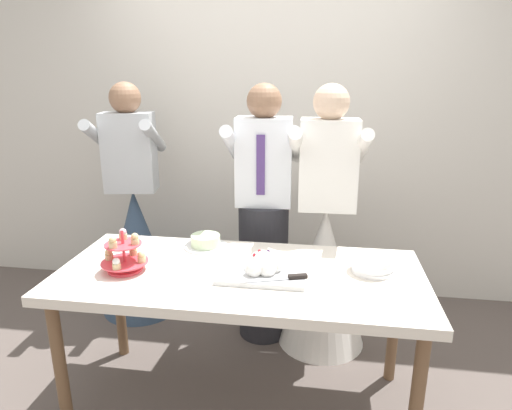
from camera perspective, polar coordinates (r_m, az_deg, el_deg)
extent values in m
plane|color=#564C47|center=(2.64, -1.89, -23.94)|extent=(8.00, 8.00, 0.00)
cube|color=beige|center=(3.43, 2.28, 12.26)|extent=(5.20, 0.10, 2.90)
cube|color=silver|center=(2.22, -2.08, -9.10)|extent=(1.80, 0.80, 0.05)
cylinder|color=brown|center=(2.44, -23.90, -18.59)|extent=(0.06, 0.06, 0.72)
cylinder|color=brown|center=(2.18, 19.95, -22.95)|extent=(0.06, 0.06, 0.72)
cylinder|color=brown|center=(2.91, -17.21, -11.81)|extent=(0.06, 0.06, 0.72)
cylinder|color=brown|center=(2.69, 17.36, -14.32)|extent=(0.06, 0.06, 0.72)
cylinder|color=#D83F4C|center=(2.31, -16.47, -7.93)|extent=(0.17, 0.17, 0.01)
cylinder|color=#D83F4C|center=(2.27, -16.68, -5.66)|extent=(0.01, 0.01, 0.21)
cylinder|color=#D83F4C|center=(2.29, -16.55, -7.04)|extent=(0.23, 0.23, 0.01)
cylinder|color=#D1B784|center=(2.26, -14.51, -6.79)|extent=(0.04, 0.04, 0.03)
sphere|color=#D6B27A|center=(2.25, -14.56, -6.23)|extent=(0.04, 0.04, 0.04)
cylinder|color=#D1B784|center=(2.36, -15.51, -5.87)|extent=(0.04, 0.04, 0.03)
sphere|color=#D6B27A|center=(2.35, -15.55, -5.33)|extent=(0.04, 0.04, 0.04)
cylinder|color=#D1B784|center=(2.33, -18.39, -6.34)|extent=(0.04, 0.04, 0.03)
sphere|color=#D6B27A|center=(2.33, -18.44, -5.80)|extent=(0.04, 0.04, 0.04)
cylinder|color=#D1B784|center=(2.22, -17.51, -7.52)|extent=(0.04, 0.04, 0.03)
sphere|color=white|center=(2.21, -17.56, -6.95)|extent=(0.04, 0.04, 0.04)
cylinder|color=#D83F4C|center=(2.26, -16.75, -4.84)|extent=(0.18, 0.18, 0.01)
cylinder|color=#D1B784|center=(2.23, -15.30, -4.51)|extent=(0.04, 0.04, 0.03)
sphere|color=#D6B27A|center=(2.22, -15.35, -3.94)|extent=(0.04, 0.04, 0.04)
cylinder|color=#D1B784|center=(2.31, -16.73, -3.89)|extent=(0.04, 0.04, 0.03)
sphere|color=#EAB7C6|center=(2.30, -16.78, -3.33)|extent=(0.04, 0.04, 0.04)
cylinder|color=#D1B784|center=(2.21, -17.95, -4.91)|extent=(0.04, 0.04, 0.03)
sphere|color=#D6B27A|center=(2.21, -18.00, -4.33)|extent=(0.04, 0.04, 0.04)
cube|color=silver|center=(2.17, 0.87, -8.61)|extent=(0.42, 0.31, 0.02)
sphere|color=white|center=(2.15, 2.38, -7.72)|extent=(0.08, 0.08, 0.08)
sphere|color=white|center=(2.20, 1.73, -7.20)|extent=(0.08, 0.08, 0.08)
sphere|color=white|center=(2.22, 0.19, -7.00)|extent=(0.08, 0.08, 0.08)
sphere|color=white|center=(2.16, -0.33, -7.63)|extent=(0.07, 0.07, 0.07)
sphere|color=white|center=(2.11, -0.24, -8.19)|extent=(0.09, 0.09, 0.09)
sphere|color=white|center=(2.11, 1.46, -8.20)|extent=(0.08, 0.08, 0.08)
sphere|color=white|center=(2.15, 0.88, -7.24)|extent=(0.11, 0.11, 0.11)
sphere|color=#DB474C|center=(2.13, 1.46, -6.52)|extent=(0.02, 0.02, 0.02)
sphere|color=#B21923|center=(2.13, -0.20, -6.47)|extent=(0.02, 0.02, 0.02)
sphere|color=#2D1938|center=(2.15, 1.58, -5.95)|extent=(0.02, 0.02, 0.02)
sphere|color=#2D1938|center=(2.14, -0.05, -6.48)|extent=(0.02, 0.02, 0.02)
sphere|color=#2D1938|center=(2.13, 1.31, -6.52)|extent=(0.02, 0.02, 0.02)
sphere|color=#B21923|center=(2.13, 0.46, -5.98)|extent=(0.02, 0.02, 0.02)
cube|color=silver|center=(2.06, 1.28, -9.62)|extent=(0.23, 0.09, 0.00)
cube|color=black|center=(2.09, 5.39, -9.15)|extent=(0.09, 0.05, 0.02)
cylinder|color=white|center=(2.28, 14.79, -8.13)|extent=(0.21, 0.21, 0.01)
cylinder|color=white|center=(2.27, 14.82, -7.91)|extent=(0.21, 0.21, 0.01)
cylinder|color=white|center=(2.27, 14.75, -7.61)|extent=(0.21, 0.21, 0.01)
cylinder|color=white|center=(2.27, 14.85, -7.38)|extent=(0.21, 0.21, 0.01)
cylinder|color=white|center=(2.26, 14.85, -7.12)|extent=(0.21, 0.21, 0.01)
cylinder|color=white|center=(2.26, 14.77, -6.87)|extent=(0.21, 0.21, 0.01)
cylinder|color=white|center=(2.25, 14.77, -6.62)|extent=(0.21, 0.21, 0.01)
cylinder|color=white|center=(2.51, -6.48, -5.31)|extent=(0.24, 0.24, 0.01)
cylinder|color=beige|center=(2.50, -6.51, -4.55)|extent=(0.16, 0.16, 0.06)
cylinder|color=#232328|center=(2.95, 0.96, -8.45)|extent=(0.32, 0.32, 0.92)
cube|color=white|center=(2.72, 1.03, 5.57)|extent=(0.35, 0.22, 0.54)
sphere|color=#8C664C|center=(2.68, 1.07, 13.24)|extent=(0.21, 0.21, 0.21)
cylinder|color=white|center=(2.73, -3.12, 7.87)|extent=(0.10, 0.49, 0.28)
cylinder|color=white|center=(2.70, 4.96, 7.73)|extent=(0.10, 0.49, 0.28)
cube|color=#4C3372|center=(2.62, 0.60, 5.13)|extent=(0.05, 0.01, 0.36)
cone|color=white|center=(2.90, 8.63, -9.17)|extent=(0.56, 0.56, 0.92)
cube|color=white|center=(2.67, 9.31, 5.10)|extent=(0.35, 0.21, 0.54)
sphere|color=beige|center=(2.62, 9.69, 12.94)|extent=(0.21, 0.21, 0.21)
cylinder|color=white|center=(2.64, 5.20, 7.54)|extent=(0.09, 0.49, 0.28)
cylinder|color=white|center=(2.66, 13.47, 7.21)|extent=(0.09, 0.49, 0.28)
cone|color=#334760|center=(3.37, -14.98, -5.75)|extent=(0.56, 0.56, 0.92)
cube|color=#B2B7BC|center=(3.17, -15.97, 6.53)|extent=(0.37, 0.25, 0.54)
sphere|color=#8C664C|center=(3.13, -16.51, 13.09)|extent=(0.21, 0.21, 0.21)
cylinder|color=#B2B7BC|center=(3.22, -19.72, 8.29)|extent=(0.15, 0.49, 0.28)
cylinder|color=#B2B7BC|center=(3.12, -13.05, 8.59)|extent=(0.15, 0.49, 0.28)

